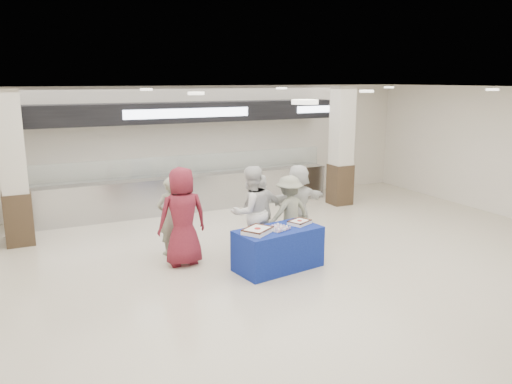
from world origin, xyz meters
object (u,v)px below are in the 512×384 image
sheet_cake_left (258,230)px  civilian_white (298,202)px  civilian_maroon (182,217)px  chef_short (262,212)px  cupcake_tray (279,228)px  soldier_a (171,216)px  soldier_b (289,212)px  chef_tall (251,212)px  display_table (278,249)px  sheet_cake_right (300,222)px

sheet_cake_left → civilian_white: bearing=40.7°
civilian_maroon → chef_short: bearing=-172.7°
cupcake_tray → soldier_a: size_ratio=0.27×
chef_short → sheet_cake_left: bearing=74.6°
civilian_maroon → soldier_b: (2.23, -0.00, -0.17)m
sheet_cake_left → soldier_b: bearing=40.2°
civilian_maroon → soldier_b: size_ratio=1.23×
soldier_b → chef_short: bearing=-31.5°
civilian_white → civilian_maroon: bearing=2.5°
sheet_cake_left → chef_tall: chef_tall is taller
soldier_a → soldier_b: soldier_a is taller
display_table → chef_short: (0.24, 1.14, 0.38)m
cupcake_tray → chef_tall: (-0.14, 0.86, 0.11)m
chef_short → civilian_white: bearing=-154.5°
chef_tall → chef_short: bearing=-150.2°
sheet_cake_right → cupcake_tray: size_ratio=1.12×
sheet_cake_right → civilian_white: civilian_white is taller
chef_short → soldier_b: chef_short is taller
soldier_a → civilian_maroon: bearing=81.0°
civilian_maroon → soldier_a: civilian_maroon is taller
display_table → chef_tall: bearing=92.1°
sheet_cake_left → cupcake_tray: 0.42m
display_table → sheet_cake_left: 0.62m
civilian_maroon → soldier_a: 0.67m
sheet_cake_left → soldier_a: 1.98m
cupcake_tray → soldier_a: soldier_a is taller
civilian_maroon → soldier_b: civilian_maroon is taller
sheet_cake_left → sheet_cake_right: bearing=9.6°
soldier_a → chef_short: 1.82m
soldier_a → sheet_cake_left: bearing=110.4°
chef_tall → chef_short: chef_tall is taller
chef_tall → civilian_white: (1.34, 0.52, -0.07)m
civilian_white → chef_tall: bearing=15.2°
sheet_cake_left → chef_tall: size_ratio=0.35×
display_table → sheet_cake_right: sheet_cake_right is taller
soldier_b → sheet_cake_left: bearing=30.8°
cupcake_tray → civilian_white: 1.83m
display_table → civilian_maroon: (-1.48, 0.94, 0.54)m
sheet_cake_right → display_table: bearing=-169.4°
sheet_cake_left → soldier_b: size_ratio=0.42×
soldier_b → chef_tall: bearing=-1.7°
cupcake_tray → chef_tall: chef_tall is taller
cupcake_tray → civilian_white: civilian_white is taller
display_table → soldier_a: size_ratio=1.01×
sheet_cake_left → chef_short: size_ratio=0.41×
display_table → sheet_cake_left: (-0.44, -0.07, 0.43)m
civilian_maroon → display_table: bearing=148.2°
sheet_cake_right → chef_tall: size_ratio=0.27×
display_table → soldier_b: size_ratio=1.04×
display_table → civilian_white: civilian_white is taller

